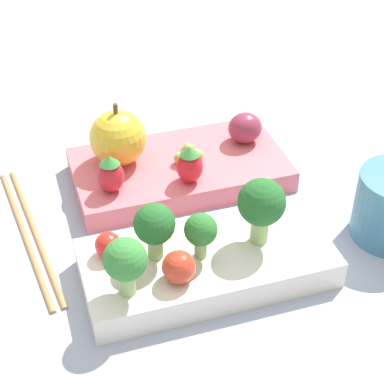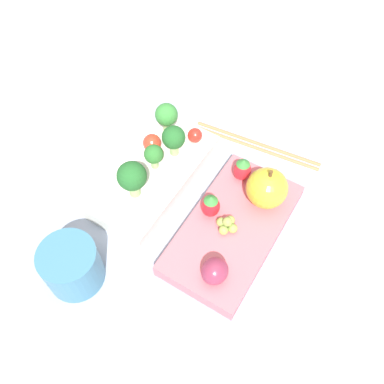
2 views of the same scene
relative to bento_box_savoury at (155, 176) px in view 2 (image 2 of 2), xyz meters
The scene contains 16 objects.
ground_plane 0.07m from the bento_box_savoury, 97.82° to the right, with size 4.00×4.00×0.00m, color #939EB2.
bento_box_savoury is the anchor object (origin of this frame).
bento_box_fruit 0.14m from the bento_box_savoury, 96.30° to the right, with size 0.22×0.12×0.02m.
broccoli_floret_0 0.09m from the bento_box_savoury, 19.67° to the left, with size 0.03×0.03×0.05m.
broccoli_floret_1 0.04m from the bento_box_savoury, 21.37° to the left, with size 0.03×0.03×0.04m.
broccoli_floret_2 0.06m from the bento_box_savoury, ahead, with size 0.03×0.03×0.05m.
broccoli_floret_3 0.07m from the bento_box_savoury, behind, with size 0.04×0.04×0.06m.
cherry_tomato_0 0.09m from the bento_box_savoury, 13.96° to the right, with size 0.02×0.02×0.02m.
cherry_tomato_1 0.05m from the bento_box_savoury, 37.80° to the left, with size 0.03×0.03×0.03m.
apple 0.17m from the bento_box_savoury, 74.75° to the right, with size 0.06×0.06×0.07m.
strawberry_0 0.13m from the bento_box_savoury, 61.88° to the right, with size 0.03×0.03×0.04m.
strawberry_1 0.11m from the bento_box_savoury, 98.57° to the right, with size 0.03×0.03×0.04m.
plum 0.19m from the bento_box_savoury, 120.34° to the right, with size 0.04×0.03×0.03m.
grape_cluster 0.14m from the bento_box_savoury, 99.95° to the right, with size 0.03×0.03×0.02m.
drinking_cup 0.18m from the bento_box_savoury, behind, with size 0.07×0.07×0.07m.
chopsticks_pair 0.17m from the bento_box_savoury, 34.15° to the right, with size 0.04×0.21×0.01m.
Camera 2 is at (-0.28, -0.18, 0.53)m, focal length 40.00 mm.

